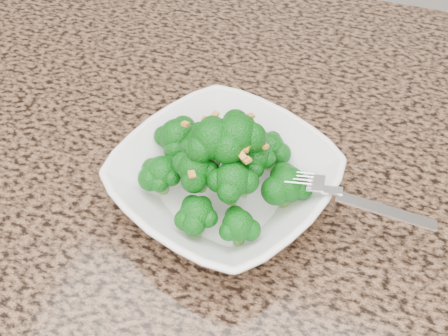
% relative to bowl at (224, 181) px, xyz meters
% --- Properties ---
extents(granite_counter, '(1.64, 1.04, 0.03)m').
position_rel_bowl_xyz_m(granite_counter, '(-0.10, -0.05, -0.04)').
color(granite_counter, brown).
rests_on(granite_counter, cabinet).
extents(bowl, '(0.30, 0.30, 0.06)m').
position_rel_bowl_xyz_m(bowl, '(0.00, 0.00, 0.00)').
color(bowl, white).
rests_on(bowl, granite_counter).
extents(broccoli_pile, '(0.20, 0.20, 0.08)m').
position_rel_bowl_xyz_m(broccoli_pile, '(0.00, 0.00, 0.07)').
color(broccoli_pile, '#0A5F0E').
rests_on(broccoli_pile, bowl).
extents(garlic_topping, '(0.12, 0.12, 0.01)m').
position_rel_bowl_xyz_m(garlic_topping, '(0.00, 0.00, 0.11)').
color(garlic_topping, gold).
rests_on(garlic_topping, broccoli_pile).
extents(fork, '(0.18, 0.05, 0.01)m').
position_rel_bowl_xyz_m(fork, '(0.12, -0.00, 0.03)').
color(fork, silver).
rests_on(fork, bowl).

